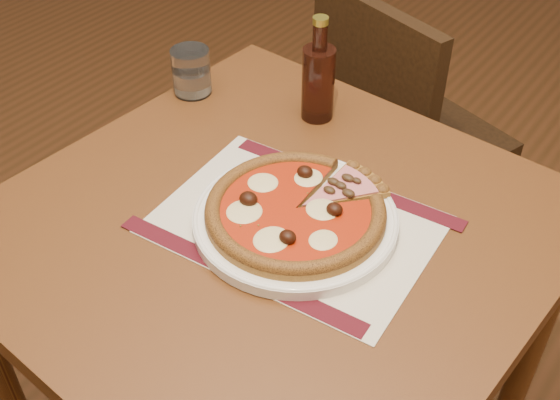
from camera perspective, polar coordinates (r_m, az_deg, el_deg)
The scene contains 8 objects.
table at distance 1.15m, azimuth -0.59°, elevation -5.51°, with size 0.85×0.85×0.75m.
chair_far at distance 1.79m, azimuth 9.37°, elevation 5.81°, with size 0.49×0.49×0.82m.
placemat at distance 1.07m, azimuth 1.24°, elevation -2.00°, with size 0.41×0.29×0.00m, color silver.
plate at distance 1.06m, azimuth 1.25°, elevation -1.60°, with size 0.31×0.31×0.02m, color white.
pizza at distance 1.05m, azimuth 1.26°, elevation -0.81°, with size 0.27×0.27×0.04m.
ham_slice at distance 1.09m, azimuth 5.74°, elevation 0.44°, with size 0.10×0.14×0.02m.
water_glass at distance 1.36m, azimuth -7.22°, elevation 10.32°, with size 0.07×0.07×0.09m, color white.
bottle at distance 1.26m, azimuth 3.13°, elevation 9.73°, with size 0.06×0.06×0.20m.
Camera 1 is at (1.05, -1.28, 1.48)m, focal length 45.00 mm.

